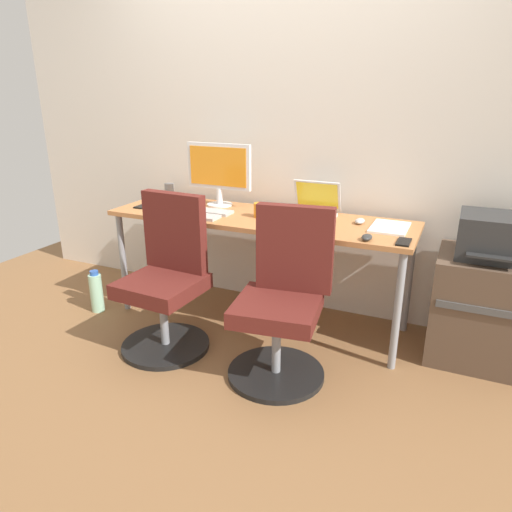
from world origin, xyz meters
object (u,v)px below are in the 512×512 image
at_px(office_chair_left, 167,281).
at_px(coffee_mug, 260,210).
at_px(open_laptop, 313,208).
at_px(water_bottle_on_floor, 96,292).
at_px(office_chair_right, 283,303).
at_px(printer, 495,236).
at_px(desktop_monitor, 219,170).
at_px(side_cabinet, 482,308).

relative_size(office_chair_left, coffee_mug, 10.22).
bearing_deg(open_laptop, water_bottle_on_floor, -159.77).
distance_m(office_chair_right, printer, 1.22).
height_order(printer, desktop_monitor, desktop_monitor).
bearing_deg(water_bottle_on_floor, printer, 10.36).
bearing_deg(desktop_monitor, side_cabinet, -2.20).
height_order(side_cabinet, coffee_mug, coffee_mug).
bearing_deg(side_cabinet, desktop_monitor, 177.80).
height_order(office_chair_left, office_chair_right, same).
xyz_separation_m(desktop_monitor, open_laptop, (0.69, 0.00, -0.20)).
distance_m(side_cabinet, water_bottle_on_floor, 2.54).
bearing_deg(office_chair_right, desktop_monitor, 137.58).
distance_m(water_bottle_on_floor, open_laptop, 1.65).
xyz_separation_m(desktop_monitor, coffee_mug, (0.39, -0.18, -0.20)).
bearing_deg(side_cabinet, open_laptop, 176.32).
distance_m(office_chair_right, water_bottle_on_floor, 1.53).
height_order(office_chair_right, coffee_mug, office_chair_right).
bearing_deg(water_bottle_on_floor, desktop_monitor, 35.40).
distance_m(printer, water_bottle_on_floor, 2.61).
bearing_deg(water_bottle_on_floor, coffee_mug, 17.11).
height_order(office_chair_left, desktop_monitor, desktop_monitor).
bearing_deg(coffee_mug, desktop_monitor, 155.60).
xyz_separation_m(office_chair_left, printer, (1.75, 0.62, 0.33)).
bearing_deg(open_laptop, office_chair_left, -134.82).
bearing_deg(desktop_monitor, office_chair_left, -89.80).
bearing_deg(printer, coffee_mug, -175.45).
bearing_deg(printer, office_chair_right, -148.23).
relative_size(water_bottle_on_floor, coffee_mug, 3.37).
relative_size(side_cabinet, coffee_mug, 6.90).
bearing_deg(printer, open_laptop, 176.27).
distance_m(side_cabinet, coffee_mug, 1.45).
bearing_deg(office_chair_left, printer, 19.48).
height_order(office_chair_left, coffee_mug, office_chair_left).
distance_m(printer, coffee_mug, 1.37).
bearing_deg(coffee_mug, side_cabinet, 4.59).
distance_m(office_chair_left, water_bottle_on_floor, 0.81).
distance_m(water_bottle_on_floor, coffee_mug, 1.34).
bearing_deg(side_cabinet, water_bottle_on_floor, -169.62).
bearing_deg(water_bottle_on_floor, office_chair_left, -12.51).
distance_m(office_chair_right, coffee_mug, 0.73).
bearing_deg(side_cabinet, office_chair_left, -160.50).
bearing_deg(desktop_monitor, office_chair_right, -42.42).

